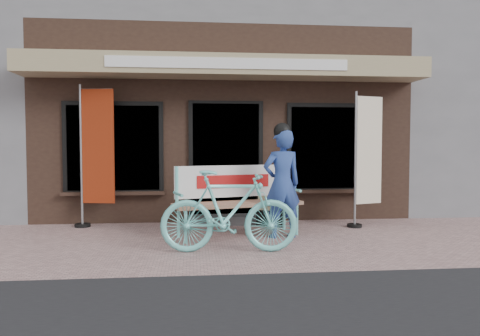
{
  "coord_description": "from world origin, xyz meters",
  "views": [
    {
      "loc": [
        -0.6,
        -6.5,
        1.43
      ],
      "look_at": [
        0.13,
        0.7,
        1.05
      ],
      "focal_mm": 35.0,
      "sensor_mm": 36.0,
      "label": 1
    }
  ],
  "objects": [
    {
      "name": "bench",
      "position": [
        0.07,
        0.72,
        0.64
      ],
      "size": [
        2.06,
        1.0,
        1.08
      ],
      "rotation": [
        0.0,
        0.0,
        0.26
      ],
      "color": "#6DD5CF",
      "rests_on": "ground"
    },
    {
      "name": "menu_stand",
      "position": [
        0.71,
        1.38,
        0.48
      ],
      "size": [
        0.47,
        0.25,
        0.94
      ],
      "rotation": [
        0.0,
        0.0,
        -0.36
      ],
      "color": "black",
      "rests_on": "ground"
    },
    {
      "name": "ground",
      "position": [
        0.0,
        0.0,
        0.0
      ],
      "size": [
        70.0,
        70.0,
        0.0
      ],
      "primitive_type": "plane",
      "color": "tan",
      "rests_on": "ground"
    },
    {
      "name": "nobori_red",
      "position": [
        -2.25,
        1.64,
        1.25
      ],
      "size": [
        0.72,
        0.31,
        2.43
      ],
      "rotation": [
        0.0,
        0.0,
        -0.19
      ],
      "color": "gray",
      "rests_on": "ground"
    },
    {
      "name": "bicycle",
      "position": [
        -0.13,
        -0.44,
        0.54
      ],
      "size": [
        1.83,
        0.64,
        1.08
      ],
      "primitive_type": "imported",
      "rotation": [
        0.0,
        0.0,
        1.5
      ],
      "color": "#6DD5CF",
      "rests_on": "ground"
    },
    {
      "name": "nobori_cream",
      "position": [
        2.37,
        1.27,
        1.19
      ],
      "size": [
        0.68,
        0.34,
        2.31
      ],
      "rotation": [
        0.0,
        0.0,
        0.31
      ],
      "color": "gray",
      "rests_on": "ground"
    },
    {
      "name": "storefront",
      "position": [
        0.0,
        4.96,
        2.99
      ],
      "size": [
        7.0,
        6.77,
        6.0
      ],
      "color": "black",
      "rests_on": "ground"
    },
    {
      "name": "person",
      "position": [
        0.74,
        0.47,
        0.86
      ],
      "size": [
        0.67,
        0.51,
        1.74
      ],
      "rotation": [
        0.0,
        0.0,
        0.22
      ],
      "color": "navy",
      "rests_on": "ground"
    }
  ]
}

